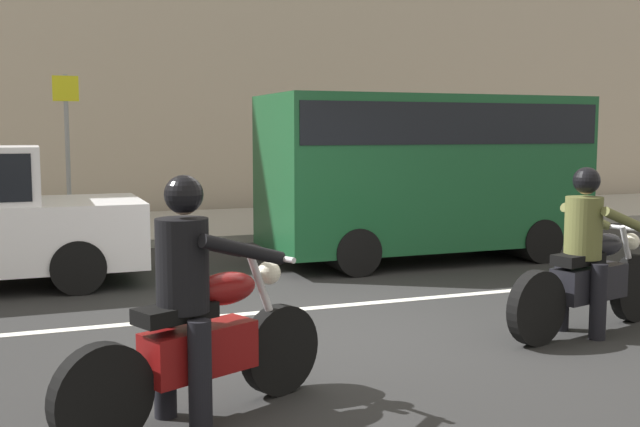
# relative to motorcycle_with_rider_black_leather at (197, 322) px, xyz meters

# --- Properties ---
(ground_plane) EXTENTS (80.00, 80.00, 0.00)m
(ground_plane) POSITION_rel_motorcycle_with_rider_black_leather_xyz_m (1.70, 1.81, -0.66)
(ground_plane) COLOR #252525
(sidewalk_slab) EXTENTS (40.00, 4.40, 0.14)m
(sidewalk_slab) POSITION_rel_motorcycle_with_rider_black_leather_xyz_m (1.70, 9.81, -0.59)
(sidewalk_slab) COLOR #99968E
(sidewalk_slab) RESTS_ON ground_plane
(lane_marking_stripe) EXTENTS (18.00, 0.14, 0.01)m
(lane_marking_stripe) POSITION_rel_motorcycle_with_rider_black_leather_xyz_m (1.92, 2.71, -0.66)
(lane_marking_stripe) COLOR silver
(lane_marking_stripe) RESTS_ON ground_plane
(motorcycle_with_rider_black_leather) EXTENTS (1.94, 1.01, 1.63)m
(motorcycle_with_rider_black_leather) POSITION_rel_motorcycle_with_rider_black_leather_xyz_m (0.00, 0.00, 0.00)
(motorcycle_with_rider_black_leather) COLOR black
(motorcycle_with_rider_black_leather) RESTS_ON ground_plane
(motorcycle_with_rider_olive) EXTENTS (2.14, 0.82, 1.57)m
(motorcycle_with_rider_olive) POSITION_rel_motorcycle_with_rider_black_leather_xyz_m (3.90, 0.86, -0.02)
(motorcycle_with_rider_olive) COLOR black
(motorcycle_with_rider_olive) RESTS_ON ground_plane
(parked_van_forest_green) EXTENTS (4.68, 1.96, 2.40)m
(parked_van_forest_green) POSITION_rel_motorcycle_with_rider_black_leather_xyz_m (4.43, 5.08, 0.73)
(parked_van_forest_green) COLOR #164C28
(parked_van_forest_green) RESTS_ON ground_plane
(street_sign_post) EXTENTS (0.44, 0.08, 2.75)m
(street_sign_post) POSITION_rel_motorcycle_with_rider_black_leather_xyz_m (-0.37, 9.30, 1.13)
(street_sign_post) COLOR gray
(street_sign_post) RESTS_ON sidewalk_slab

